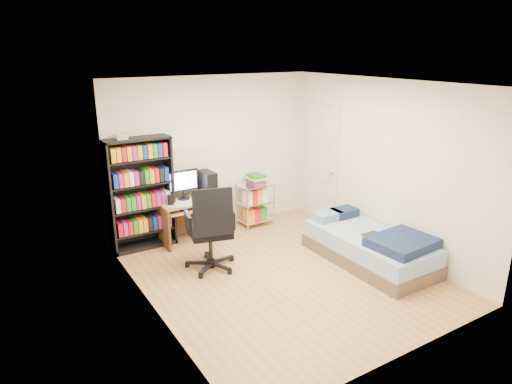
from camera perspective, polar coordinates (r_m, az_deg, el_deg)
room at (r=5.74m, az=3.59°, el=0.86°), size 3.58×4.08×2.58m
media_shelf at (r=6.91m, az=-14.21°, el=-0.09°), size 0.94×0.31×1.75m
computer_desk at (r=7.14m, az=-7.83°, el=-1.27°), size 0.89×0.52×1.13m
office_chair at (r=6.22m, az=-5.62°, el=-6.36°), size 0.87×0.87×1.20m
wire_cart at (r=7.65m, az=-0.11°, el=-0.03°), size 0.56×0.41×0.89m
bed at (r=6.64m, az=14.12°, el=-6.61°), size 0.94×1.88×0.54m
door at (r=7.85m, az=8.22°, el=3.44°), size 0.12×0.80×2.00m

